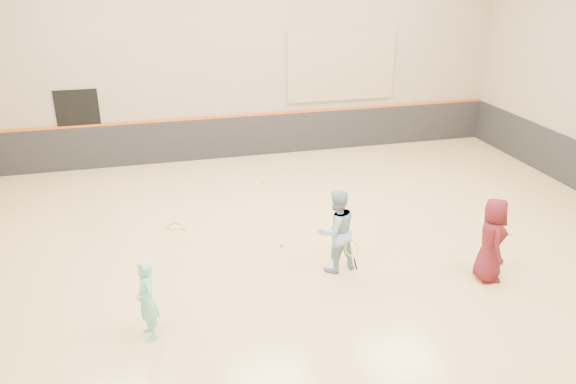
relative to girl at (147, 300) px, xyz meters
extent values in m
cube|color=tan|center=(3.00, 1.96, -0.75)|extent=(15.00, 12.00, 0.20)
cube|color=tan|center=(3.00, 7.97, 2.35)|extent=(15.00, 0.02, 6.00)
cube|color=tan|center=(3.00, -4.05, 2.35)|extent=(15.00, 0.02, 6.00)
cube|color=#232326|center=(3.00, 7.93, -0.05)|extent=(14.90, 0.04, 1.20)
cube|color=#D85914|center=(3.00, 7.92, 0.57)|extent=(14.90, 0.03, 0.06)
cube|color=tan|center=(5.80, 7.91, 1.85)|extent=(3.20, 0.08, 2.00)
cube|color=black|center=(-1.50, 7.94, 0.45)|extent=(1.10, 0.05, 2.20)
imported|color=#7EDACE|center=(0.00, 0.00, 0.00)|extent=(0.42, 0.54, 1.31)
imported|color=#85A8CE|center=(3.40, 1.19, 0.14)|extent=(0.89, 0.76, 1.59)
imported|color=#55141E|center=(5.96, 0.21, 0.13)|extent=(0.69, 0.87, 1.56)
sphere|color=gold|center=(2.64, 2.29, -0.62)|extent=(0.07, 0.07, 0.07)
sphere|color=yellow|center=(6.15, -0.02, 0.33)|extent=(0.07, 0.07, 0.07)
sphere|color=#D4EF37|center=(2.97, 5.77, -0.62)|extent=(0.07, 0.07, 0.07)
camera|label=1|loc=(0.28, -7.41, 4.76)|focal=35.00mm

